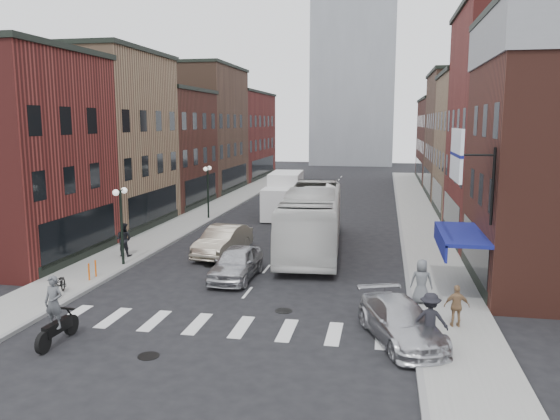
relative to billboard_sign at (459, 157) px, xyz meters
The scene contains 31 objects.
ground 10.56m from the billboard_sign, behind, with size 160.00×160.00×0.00m, color black.
sidewalk_left 28.12m from the billboard_sign, 128.47° to the left, with size 3.00×74.00×0.15m, color gray.
sidewalk_right 22.34m from the billboard_sign, 90.23° to the left, with size 3.00×74.00×0.15m, color gray.
curb_left 27.25m from the billboard_sign, 125.94° to the left, with size 0.20×74.00×0.16m, color gray.
curb_right 22.41m from the billboard_sign, 94.22° to the left, with size 0.20×74.00×0.16m, color gray.
crosswalk_stripes 11.12m from the billboard_sign, 157.82° to the right, with size 12.00×2.20×0.01m, color silver.
bldg_left_mid_a 27.17m from the billboard_sign, 150.21° to the left, with size 10.30×10.20×12.30m.
bldg_left_mid_b 33.30m from the billboard_sign, 135.10° to the left, with size 10.30×10.20×10.30m.
bldg_left_far_a 41.79m from the billboard_sign, 124.35° to the left, with size 10.30×12.20×13.30m.
bldg_left_far_b 53.93m from the billboard_sign, 115.93° to the left, with size 10.30×16.20×11.30m.
bldg_right_mid_a 14.98m from the billboard_sign, 64.61° to the left, with size 10.30×10.20×14.30m.
bldg_right_mid_b 24.36m from the billboard_sign, 74.75° to the left, with size 10.30×10.20×11.30m.
bldg_right_far_a 35.09m from the billboard_sign, 79.48° to the left, with size 10.30×12.20×12.30m.
bldg_right_far_b 48.93m from the billboard_sign, 82.47° to the left, with size 10.30×16.20×10.30m.
awning_blue 4.05m from the billboard_sign, 80.39° to the left, with size 1.80×5.00×0.78m.
billboard_sign is the anchor object (origin of this frame).
distant_tower 80.22m from the billboard_sign, 96.32° to the left, with size 14.00×14.00×50.00m, color #9399A0.
streetlamp_near 16.68m from the billboard_sign, 167.65° to the left, with size 0.32×1.22×4.11m.
streetlamp_far 23.92m from the billboard_sign, 132.41° to the left, with size 0.32×1.22×4.11m.
bike_rack 17.14m from the billboard_sign, behind, with size 0.08×0.68×0.80m.
box_truck 23.49m from the billboard_sign, 117.50° to the left, with size 2.66×7.89×3.39m.
motorcycle_rider 15.70m from the billboard_sign, 155.41° to the right, with size 0.68×2.35×2.40m.
transit_bus 12.22m from the billboard_sign, 126.86° to the left, with size 3.09×13.19×3.68m, color silver.
sedan_left_near 11.30m from the billboard_sign, 165.45° to the left, with size 1.84×4.58×1.56m, color #B9B9BE.
sedan_left_far 14.50m from the billboard_sign, 149.39° to the left, with size 1.75×5.03×1.66m, color beige.
curb_car 6.90m from the billboard_sign, 119.39° to the right, with size 1.94×4.77×1.39m, color #BCBCC1.
parked_bicycle 17.23m from the billboard_sign, behind, with size 0.61×1.76×0.93m, color black.
ped_left_solo 18.24m from the billboard_sign, 162.93° to the left, with size 0.90×0.52×1.85m, color black.
ped_right_a 6.77m from the billboard_sign, 105.32° to the right, with size 1.18×0.58×1.82m, color black.
ped_right_b 5.71m from the billboard_sign, 92.43° to the right, with size 0.90×0.45×1.54m, color #8B6846.
ped_right_c 5.21m from the billboard_sign, behind, with size 0.89×0.58×1.81m, color #5B5E62.
Camera 1 is at (5.79, -21.47, 7.47)m, focal length 35.00 mm.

